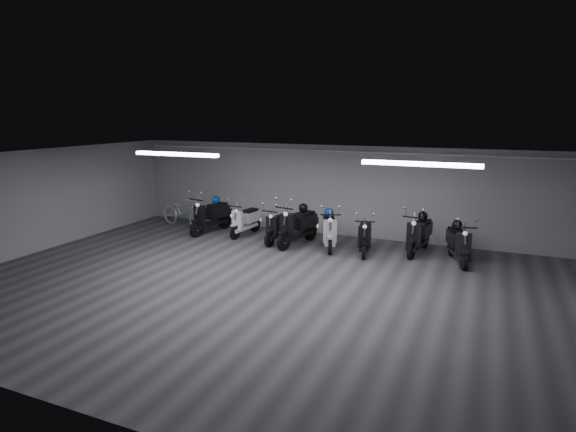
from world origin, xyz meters
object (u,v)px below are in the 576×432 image
at_px(scooter_3, 279,221).
at_px(scooter_8, 419,229).
at_px(scooter_5, 298,220).
at_px(scooter_6, 329,225).
at_px(scooter_7, 365,231).
at_px(helmet_4, 423,216).
at_px(helmet_1, 303,208).
at_px(helmet_2, 329,213).
at_px(helmet_0, 457,225).
at_px(helmet_3, 216,200).
at_px(scooter_2, 245,216).
at_px(scooter_9, 459,238).
at_px(bicycle, 183,208).
at_px(scooter_0, 211,211).

xyz_separation_m(scooter_3, scooter_8, (3.96, 0.42, 0.06)).
bearing_deg(scooter_5, scooter_6, 16.51).
height_order(scooter_7, helmet_4, scooter_7).
distance_m(helmet_1, helmet_2, 0.79).
height_order(helmet_0, helmet_3, helmet_3).
xyz_separation_m(scooter_2, scooter_6, (2.86, -0.35, 0.05)).
relative_size(scooter_2, scooter_9, 0.96).
bearing_deg(bicycle, helmet_3, -79.01).
xyz_separation_m(scooter_5, helmet_4, (3.38, 0.77, 0.25)).
bearing_deg(scooter_0, scooter_7, 7.42).
relative_size(scooter_7, helmet_1, 6.29).
distance_m(scooter_2, helmet_0, 6.24).
relative_size(scooter_0, scooter_3, 1.13).
distance_m(scooter_6, helmet_0, 3.39).
relative_size(helmet_0, helmet_4, 0.96).
bearing_deg(scooter_7, helmet_4, 17.67).
bearing_deg(scooter_2, helmet_3, 179.18).
distance_m(scooter_8, helmet_1, 3.31).
bearing_deg(scooter_0, scooter_8, 12.96).
bearing_deg(helmet_0, scooter_6, -175.37).
bearing_deg(helmet_2, scooter_9, -3.20).
bearing_deg(helmet_4, scooter_0, -175.52).
bearing_deg(helmet_4, helmet_2, -169.33).
height_order(scooter_8, scooter_9, scooter_8).
height_order(scooter_3, scooter_6, scooter_6).
relative_size(scooter_0, scooter_7, 1.15).
height_order(scooter_6, helmet_1, scooter_6).
height_order(bicycle, helmet_0, bicycle).
bearing_deg(helmet_3, scooter_0, -100.73).
xyz_separation_m(bicycle, helmet_2, (5.23, -0.30, 0.34)).
xyz_separation_m(scooter_5, helmet_3, (-3.05, 0.53, 0.28)).
distance_m(scooter_6, scooter_7, 1.06).
xyz_separation_m(scooter_3, helmet_3, (-2.43, 0.44, 0.39)).
relative_size(scooter_7, helmet_4, 6.27).
distance_m(scooter_8, helmet_0, 1.01).
bearing_deg(scooter_5, scooter_7, 12.17).
distance_m(helmet_3, helmet_4, 6.43).
relative_size(scooter_3, scooter_8, 0.92).
bearing_deg(scooter_2, scooter_0, -167.57).
bearing_deg(helmet_3, helmet_0, -1.56).
xyz_separation_m(scooter_0, scooter_2, (1.17, 0.14, -0.09)).
height_order(scooter_3, scooter_8, scooter_8).
bearing_deg(helmet_0, scooter_7, -171.15).
height_order(bicycle, helmet_2, bicycle).
bearing_deg(scooter_3, helmet_0, 8.29).
bearing_deg(bicycle, helmet_2, -79.65).
xyz_separation_m(helmet_0, helmet_4, (-0.93, 0.44, 0.06)).
distance_m(scooter_7, bicycle, 6.40).
distance_m(scooter_3, scooter_5, 0.63).
distance_m(scooter_0, helmet_0, 7.40).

